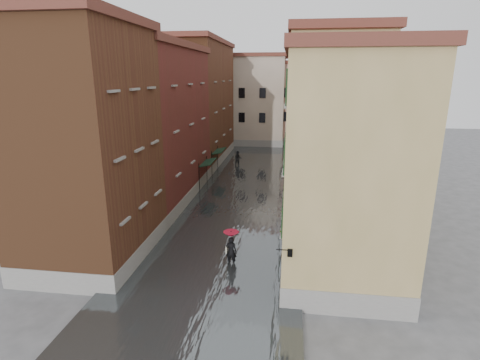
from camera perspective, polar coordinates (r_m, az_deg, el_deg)
The scene contains 16 objects.
ground at distance 23.91m, azimuth -3.18°, elevation -10.34°, with size 120.00×120.00×0.00m, color #575759.
floodwater at distance 35.87m, azimuth 0.73°, elevation -1.12°, with size 10.00×60.00×0.20m, color #464C4E.
building_left_near at distance 22.48m, azimuth -22.32°, elevation 4.30°, with size 6.00×8.00×13.00m, color brown.
building_left_mid at distance 32.37m, azimuth -12.65°, elevation 7.81°, with size 6.00×14.00×12.50m, color maroon.
building_left_far at distance 46.57m, azimuth -6.27°, elevation 11.33°, with size 6.00×16.00×14.00m, color brown.
building_right_near at distance 19.85m, azimuth 15.66°, elevation 1.30°, with size 6.00×8.00×11.50m, color #A18F53.
building_right_mid at distance 30.47m, azimuth 13.11°, elevation 7.79°, with size 6.00×14.00×13.00m, color tan.
building_right_far at distance 45.41m, azimuth 11.43°, elevation 9.42°, with size 6.00×16.00×11.50m, color #A18F53.
building_end_cream at distance 59.64m, azimuth 0.85°, elevation 11.89°, with size 12.00×9.00×13.00m, color beige.
building_end_pink at distance 61.26m, azimuth 9.64°, elevation 11.31°, with size 10.00×9.00×12.00m, color tan.
awning_near at distance 35.46m, azimuth -4.94°, elevation 2.59°, with size 1.09×3.23×2.80m.
awning_far at distance 40.76m, azimuth -3.24°, elevation 4.35°, with size 1.09×3.23×2.80m.
wall_lantern at distance 16.83m, azimuth 7.55°, elevation -10.85°, with size 0.71×0.22×0.35m.
window_planters at distance 22.55m, azimuth 7.20°, elevation -2.45°, with size 0.59×10.53×0.84m.
pedestrian_main at distance 21.41m, azimuth -1.36°, elevation -9.97°, with size 0.90×0.90×2.06m.
pedestrian_far at distance 44.29m, azimuth -0.32°, elevation 3.24°, with size 0.89×0.70×1.84m, color black.
Camera 1 is at (4.20, -21.07, 10.50)m, focal length 28.00 mm.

